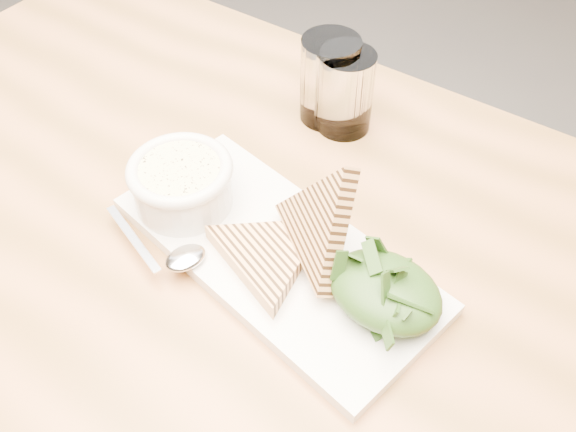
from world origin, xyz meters
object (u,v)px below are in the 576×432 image
Objects in this scene: glass_near at (329,80)px; glass_far at (346,92)px; soup_bowl at (183,188)px; platter at (276,253)px; table_top at (215,239)px.

glass_far is (0.03, -0.00, -0.00)m from glass_near.
glass_far is at bearing 77.55° from soup_bowl.
platter is 3.35× the size of soup_bowl.
platter is 3.42× the size of glass_far.
glass_near is at bearing 113.50° from platter.
table_top is 10.16× the size of glass_near.
soup_bowl is (-0.13, -0.01, 0.03)m from platter.
platter is 0.26m from glass_near.
glass_near is (-0.02, 0.24, 0.08)m from table_top.
glass_far is (0.05, 0.24, 0.02)m from soup_bowl.
glass_far reaches higher than soup_bowl.
table_top is 0.25m from glass_far.
table_top is at bearing -85.91° from glass_near.
soup_bowl is 0.25m from glass_far.
platter is 0.24m from glass_far.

